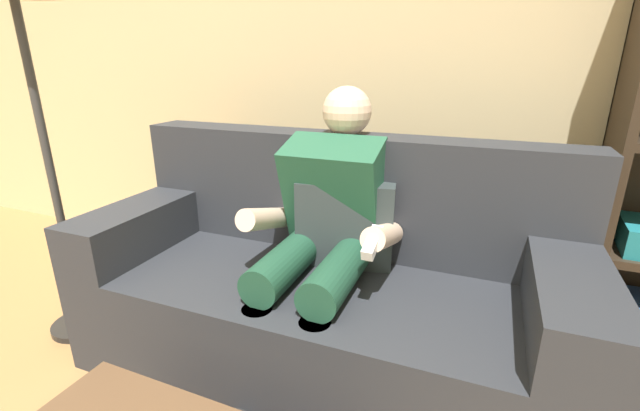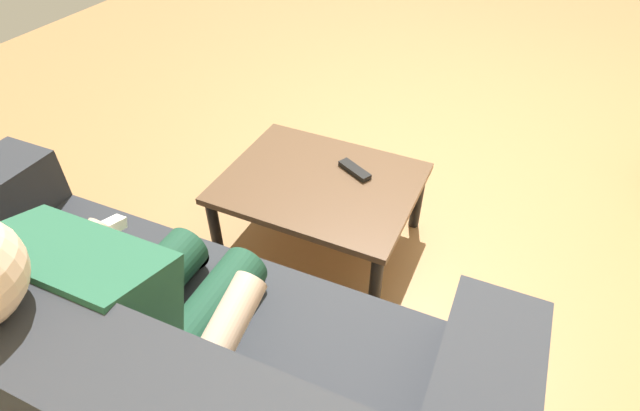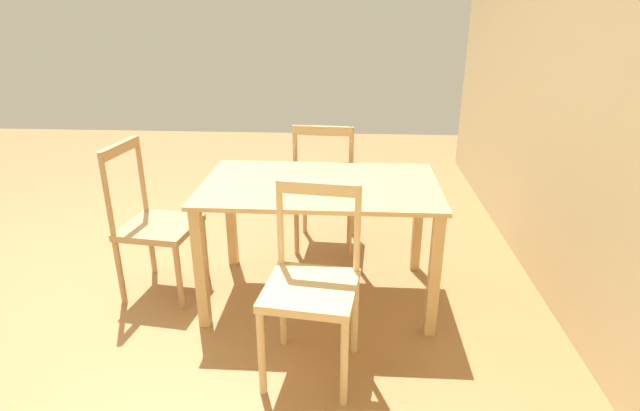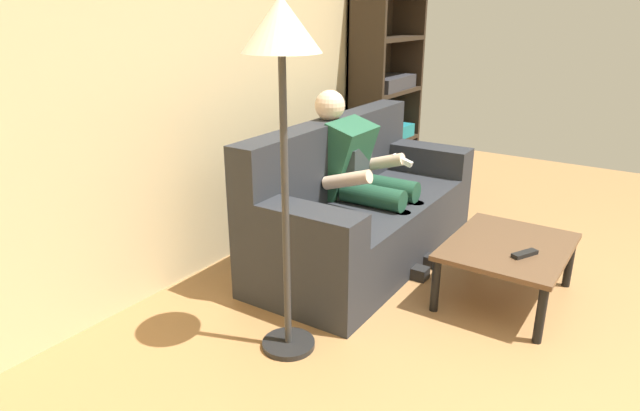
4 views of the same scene
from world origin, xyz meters
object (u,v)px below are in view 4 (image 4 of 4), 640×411
(person_lounging, at_px, (361,174))
(coffee_table, at_px, (508,251))
(bookshelf, at_px, (383,112))
(couch, at_px, (360,209))
(floor_lamp, at_px, (282,61))
(tv_remote, at_px, (525,254))

(person_lounging, height_order, coffee_table, person_lounging)
(coffee_table, relative_size, bookshelf, 0.44)
(couch, relative_size, bookshelf, 1.04)
(floor_lamp, bearing_deg, coffee_table, -34.36)
(person_lounging, relative_size, floor_lamp, 0.67)
(couch, relative_size, coffee_table, 2.37)
(coffee_table, xyz_separation_m, floor_lamp, (-1.16, 0.79, 1.16))
(person_lounging, height_order, tv_remote, person_lounging)
(couch, height_order, tv_remote, couch)
(couch, height_order, coffee_table, couch)
(person_lounging, relative_size, coffee_table, 1.39)
(couch, distance_m, person_lounging, 0.26)
(tv_remote, xyz_separation_m, floor_lamp, (-1.04, 0.91, 1.10))
(person_lounging, xyz_separation_m, bookshelf, (1.46, 0.59, 0.15))
(coffee_table, relative_size, floor_lamp, 0.48)
(bookshelf, height_order, floor_lamp, bookshelf)
(person_lounging, bearing_deg, couch, 13.36)
(couch, relative_size, person_lounging, 1.70)
(couch, bearing_deg, floor_lamp, -167.60)
(tv_remote, bearing_deg, floor_lamp, 76.09)
(tv_remote, relative_size, floor_lamp, 0.10)
(tv_remote, distance_m, floor_lamp, 1.77)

